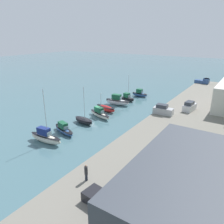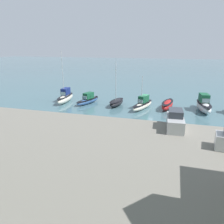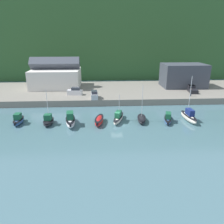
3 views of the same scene
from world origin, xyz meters
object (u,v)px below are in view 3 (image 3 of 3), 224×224
moored_boat_6 (168,118)px  moored_boat_1 (48,121)px  moored_boat_0 (19,120)px  moored_boat_2 (70,120)px  parked_car_0 (94,95)px  parked_car_1 (75,92)px  moored_boat_5 (142,119)px  moored_boat_7 (189,116)px  person_on_quay (191,92)px  moored_boat_4 (118,118)px  moored_boat_3 (99,120)px  pickup_truck_1 (192,89)px

moored_boat_6 → moored_boat_1: bearing=-162.4°
moored_boat_0 → moored_boat_2: 11.13m
moored_boat_1 → parked_car_0: moored_boat_1 is taller
parked_car_0 → parked_car_1: same height
parked_car_0 → moored_boat_1: bearing=-126.7°
moored_boat_5 → moored_boat_7: 10.43m
moored_boat_7 → person_on_quay: moored_boat_7 is taller
moored_boat_4 → moored_boat_6: moored_boat_4 is taller
moored_boat_1 → moored_boat_5: moored_boat_5 is taller
moored_boat_3 → moored_boat_6: (14.93, 0.42, -0.02)m
moored_boat_4 → pickup_truck_1: bearing=55.5°
parked_car_0 → moored_boat_3: bearing=-88.1°
moored_boat_7 → moored_boat_2: bearing=177.9°
moored_boat_4 → moored_boat_7: 15.40m
moored_boat_3 → moored_boat_4: moored_boat_4 is taller
moored_boat_6 → parked_car_1: size_ratio=1.46×
moored_boat_1 → moored_boat_5: size_ratio=0.94×
moored_boat_6 → pickup_truck_1: 23.31m
moored_boat_0 → parked_car_1: parked_car_1 is taller
moored_boat_3 → person_on_quay: bearing=39.1°
parked_car_1 → person_on_quay: parked_car_1 is taller
moored_boat_5 → moored_boat_3: bearing=-168.3°
moored_boat_4 → moored_boat_7: bearing=15.8°
moored_boat_0 → parked_car_0: (15.79, 13.28, 1.78)m
moored_boat_3 → moored_boat_6: size_ratio=0.94×
moored_boat_6 → parked_car_0: bearing=156.4°
moored_boat_1 → parked_car_1: (3.74, 18.29, 1.76)m
parked_car_1 → parked_car_0: bearing=-119.8°
moored_boat_6 → pickup_truck_1: (13.09, 19.20, 1.79)m
parked_car_1 → moored_boat_4: bearing=-140.5°
parked_car_0 → pickup_truck_1: (29.27, 5.37, -0.10)m
moored_boat_0 → moored_boat_5: bearing=-1.3°
moored_boat_5 → parked_car_1: 24.07m
moored_boat_1 → moored_boat_7: size_ratio=0.79×
moored_boat_0 → moored_boat_3: (17.04, -0.97, -0.09)m
moored_boat_1 → moored_boat_3: size_ratio=1.27×
moored_boat_3 → person_on_quay: 29.86m
pickup_truck_1 → moored_boat_1: bearing=-146.8°
moored_boat_7 → moored_boat_6: bearing=178.7°
moored_boat_3 → parked_car_0: parked_car_0 is taller
moored_boat_6 → moored_boat_4: bearing=-167.2°
moored_boat_1 → moored_boat_6: bearing=3.3°
parked_car_1 → moored_boat_6: bearing=-122.7°
moored_boat_2 → person_on_quay: person_on_quay is taller
person_on_quay → moored_boat_7: bearing=-113.1°
moored_boat_4 → parked_car_1: bearing=140.5°
moored_boat_5 → moored_boat_1: bearing=-170.6°
moored_boat_4 → moored_boat_6: size_ratio=1.11×
parked_car_0 → pickup_truck_1: 29.76m
moored_boat_6 → parked_car_1: bearing=157.4°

